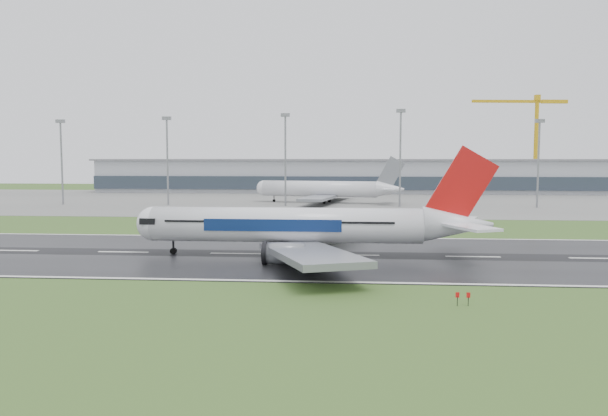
{
  "coord_description": "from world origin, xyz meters",
  "views": [
    {
      "loc": [
        -0.25,
        -98.83,
        16.59
      ],
      "look_at": [
        -9.24,
        12.0,
        7.0
      ],
      "focal_mm": 34.78,
      "sensor_mm": 36.0,
      "label": 1
    }
  ],
  "objects": [
    {
      "name": "runway",
      "position": [
        0.0,
        0.0,
        0.05
      ],
      "size": [
        400.0,
        45.0,
        0.1
      ],
      "primitive_type": "cube",
      "color": "black",
      "rests_on": "ground"
    },
    {
      "name": "floodmast_1",
      "position": [
        -63.63,
        100.0,
        14.67
      ],
      "size": [
        0.64,
        0.64,
        29.34
      ],
      "primitive_type": "cylinder",
      "color": "gray",
      "rests_on": "ground"
    },
    {
      "name": "ground",
      "position": [
        0.0,
        0.0,
        0.0
      ],
      "size": [
        520.0,
        520.0,
        0.0
      ],
      "primitive_type": "plane",
      "color": "#32531E",
      "rests_on": "ground"
    },
    {
      "name": "floodmast_4",
      "position": [
        60.75,
        100.0,
        13.92
      ],
      "size": [
        0.64,
        0.64,
        27.84
      ],
      "primitive_type": "cylinder",
      "color": "gray",
      "rests_on": "ground"
    },
    {
      "name": "floodmast_2",
      "position": [
        -22.71,
        100.0,
        15.11
      ],
      "size": [
        0.64,
        0.64,
        30.22
      ],
      "primitive_type": "cylinder",
      "color": "gray",
      "rests_on": "ground"
    },
    {
      "name": "main_airliner",
      "position": [
        -6.99,
        -1.41,
        8.89
      ],
      "size": [
        59.74,
        56.92,
        17.57
      ],
      "primitive_type": null,
      "rotation": [
        0.0,
        0.0,
        -0.0
      ],
      "color": "white",
      "rests_on": "runway"
    },
    {
      "name": "tower_crane",
      "position": [
        89.91,
        200.0,
        23.37
      ],
      "size": [
        47.49,
        8.98,
        46.75
      ],
      "primitive_type": null,
      "rotation": [
        0.0,
        0.0,
        0.14
      ],
      "color": "gold",
      "rests_on": "ground"
    },
    {
      "name": "floodmast_3",
      "position": [
        15.87,
        100.0,
        15.69
      ],
      "size": [
        0.64,
        0.64,
        31.39
      ],
      "primitive_type": "cylinder",
      "color": "gray",
      "rests_on": "ground"
    },
    {
      "name": "parked_airliner",
      "position": [
        -9.68,
        114.39,
        8.23
      ],
      "size": [
        64.03,
        60.95,
        16.31
      ],
      "primitive_type": null,
      "rotation": [
        0.0,
        0.0,
        -0.18
      ],
      "color": "silver",
      "rests_on": "apron"
    },
    {
      "name": "floodmast_0",
      "position": [
        -101.52,
        100.0,
        14.26
      ],
      "size": [
        0.64,
        0.64,
        28.52
      ],
      "primitive_type": "cylinder",
      "color": "gray",
      "rests_on": "ground"
    },
    {
      "name": "terminal",
      "position": [
        0.0,
        185.0,
        7.5
      ],
      "size": [
        240.0,
        36.0,
        15.0
      ],
      "primitive_type": "cube",
      "color": "#979AA2",
      "rests_on": "ground"
    },
    {
      "name": "apron",
      "position": [
        0.0,
        125.0,
        0.04
      ],
      "size": [
        400.0,
        130.0,
        0.08
      ],
      "primitive_type": "cube",
      "color": "slate",
      "rests_on": "ground"
    }
  ]
}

